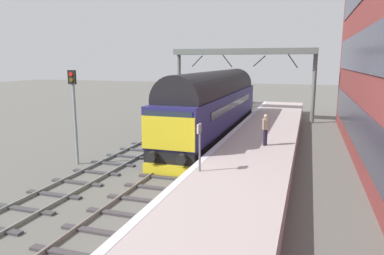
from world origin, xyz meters
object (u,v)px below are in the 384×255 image
at_px(signal_post_near, 74,107).
at_px(platform_number_sign, 199,140).
at_px(diesel_locomotive, 214,103).
at_px(waiting_passenger, 266,127).

xyz_separation_m(signal_post_near, platform_number_sign, (7.36, -2.23, -0.74)).
xyz_separation_m(diesel_locomotive, platform_number_sign, (2.12, -10.51, -0.20)).
height_order(diesel_locomotive, platform_number_sign, diesel_locomotive).
bearing_deg(waiting_passenger, platform_number_sign, 179.66).
relative_size(platform_number_sign, waiting_passenger, 1.16).
distance_m(diesel_locomotive, signal_post_near, 9.81).
distance_m(platform_number_sign, waiting_passenger, 5.69).
relative_size(diesel_locomotive, signal_post_near, 3.58).
xyz_separation_m(diesel_locomotive, signal_post_near, (-5.24, -8.28, 0.54)).
bearing_deg(platform_number_sign, diesel_locomotive, 101.41).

